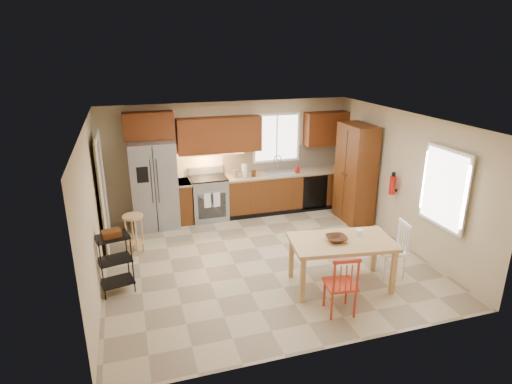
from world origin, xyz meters
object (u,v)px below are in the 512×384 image
Objects in this scene: soap_bottle at (298,169)px; table_jar at (359,234)px; fire_extinguisher at (392,185)px; utility_cart at (115,263)px; dining_table at (341,263)px; range_stove at (209,199)px; refrigerator at (154,185)px; chair_white at (391,249)px; pantry at (355,174)px; bar_stool at (134,234)px; table_bowl at (336,241)px; chair_red at (340,283)px.

soap_bottle reaches higher than table_jar.
table_jar is at bearing -139.01° from fire_extinguisher.
utility_cart is (-5.13, -0.45, -0.61)m from fire_extinguisher.
soap_bottle is 2.27m from fire_extinguisher.
soap_bottle is at bearing 87.89° from dining_table.
refrigerator is at bearing -177.01° from range_stove.
pantry is at bearing -6.20° from chair_white.
soap_bottle is at bearing 20.93° from bar_stool.
refrigerator is 4.13m from table_bowl.
dining_table is 1.70× the size of chair_white.
dining_table is at bearing -66.85° from range_stove.
pantry reaches higher than dining_table.
pantry is 5.18m from utility_cart.
refrigerator reaches higher than soap_bottle.
soap_bottle is at bearing 85.46° from table_jar.
refrigerator is at bearing 127.04° from table_bowl.
table_jar is (1.78, -3.25, 0.35)m from range_stove.
fire_extinguisher reaches higher than bar_stool.
refrigerator reaches higher than bar_stool.
fire_extinguisher is (3.18, -2.04, 0.64)m from range_stove.
soap_bottle is at bearing -0.45° from refrigerator.
chair_red is 0.96× the size of utility_cart.
fire_extinguisher is at bearing -23.93° from chair_white.
range_stove reaches higher than table_jar.
bar_stool is at bearing 142.81° from chair_red.
bar_stool is at bearing 71.14° from chair_white.
range_stove is 0.95× the size of utility_cart.
chair_red is at bearing -110.05° from dining_table.
range_stove is at bearing 177.60° from soap_bottle.
refrigerator is 1.96× the size of chair_red.
range_stove is at bearing 111.70° from table_bowl.
chair_red is (-0.95, -3.92, -0.53)m from soap_bottle.
table_bowl is at bearing -32.07° from bar_stool.
pantry reaches higher than soap_bottle.
pantry reaches higher than utility_cart.
chair_red is 1.24× the size of bar_stool.
fire_extinguisher is 1.13× the size of table_bowl.
refrigerator is 13.34× the size of table_jar.
bar_stool is at bearing 153.75° from dining_table.
refrigerator is 2.59m from utility_cart.
table_jar is at bearing 24.20° from dining_table.
range_stove is 2.10m from soap_bottle.
refrigerator is 1.15× the size of dining_table.
pantry is 1.33× the size of dining_table.
fire_extinguisher is 0.23× the size of dining_table.
soap_bottle is 3.38m from dining_table.
fire_extinguisher is 1.63m from chair_white.
chair_white is 0.96× the size of utility_cart.
fire_extinguisher is 5.19m from utility_cart.
range_stove is 4.07m from chair_white.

